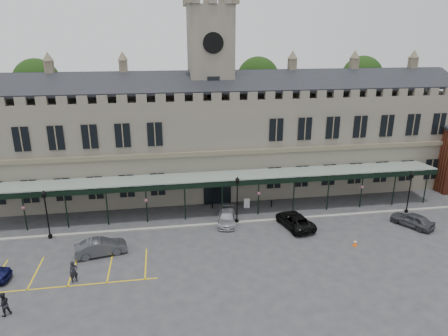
{
  "coord_description": "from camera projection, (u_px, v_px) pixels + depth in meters",
  "views": [
    {
      "loc": [
        -6.11,
        -31.87,
        18.71
      ],
      "look_at": [
        0.0,
        6.0,
        6.0
      ],
      "focal_mm": 32.0,
      "sensor_mm": 36.0,
      "label": 1
    }
  ],
  "objects": [
    {
      "name": "lamp_post_right",
      "position": [
        410.0,
        188.0,
        43.63
      ],
      "size": [
        0.46,
        0.46,
        4.83
      ],
      "color": "black",
      "rests_on": "ground"
    },
    {
      "name": "car_right_a",
      "position": [
        412.0,
        220.0,
        41.08
      ],
      "size": [
        3.67,
        4.54,
        1.45
      ],
      "primitive_type": "imported",
      "rotation": [
        0.0,
        0.0,
        3.68
      ],
      "color": "#3A3C42",
      "rests_on": "ground"
    },
    {
      "name": "tree_behind_left",
      "position": [
        37.0,
        83.0,
        52.75
      ],
      "size": [
        6.0,
        6.0,
        16.0
      ],
      "color": "#332314",
      "rests_on": "ground"
    },
    {
      "name": "person_b",
      "position": [
        3.0,
        304.0,
        27.85
      ],
      "size": [
        1.1,
        1.07,
        1.79
      ],
      "primitive_type": "imported",
      "rotation": [
        0.0,
        0.0,
        3.79
      ],
      "color": "black",
      "rests_on": "ground"
    },
    {
      "name": "lamp_post_mid",
      "position": [
        237.0,
        196.0,
        41.08
      ],
      "size": [
        0.49,
        0.49,
        5.17
      ],
      "color": "black",
      "rests_on": "ground"
    },
    {
      "name": "car_taxi",
      "position": [
        227.0,
        218.0,
        41.78
      ],
      "size": [
        2.55,
        4.6,
        1.26
      ],
      "primitive_type": "imported",
      "rotation": [
        0.0,
        0.0,
        -0.19
      ],
      "color": "#9B9EA3",
      "rests_on": "ground"
    },
    {
      "name": "canopy",
      "position": [
        222.0,
        195.0,
        42.91
      ],
      "size": [
        50.0,
        4.1,
        4.3
      ],
      "color": "#8C9E93",
      "rests_on": "ground"
    },
    {
      "name": "clock_tower",
      "position": [
        211.0,
        85.0,
        47.54
      ],
      "size": [
        5.6,
        5.6,
        24.8
      ],
      "color": "#625D52",
      "rests_on": "ground"
    },
    {
      "name": "bollard_left",
      "position": [
        212.0,
        205.0,
        45.51
      ],
      "size": [
        0.15,
        0.15,
        0.82
      ],
      "primitive_type": "cylinder",
      "color": "black",
      "rests_on": "ground"
    },
    {
      "name": "traffic_cone",
      "position": [
        355.0,
        243.0,
        37.33
      ],
      "size": [
        0.41,
        0.41,
        0.65
      ],
      "rotation": [
        0.0,
        0.0,
        -0.37
      ],
      "color": "#EA5807",
      "rests_on": "ground"
    },
    {
      "name": "parking_markings",
      "position": [
        72.0,
        273.0,
        33.15
      ],
      "size": [
        16.0,
        6.0,
        0.01
      ],
      "primitive_type": null,
      "color": "gold",
      "rests_on": "ground"
    },
    {
      "name": "car_van",
      "position": [
        295.0,
        220.0,
        40.95
      ],
      "size": [
        3.39,
        5.52,
        1.43
      ],
      "primitive_type": "imported",
      "rotation": [
        0.0,
        0.0,
        3.35
      ],
      "color": "black",
      "rests_on": "ground"
    },
    {
      "name": "person_a",
      "position": [
        74.0,
        272.0,
        31.65
      ],
      "size": [
        0.79,
        0.67,
        1.84
      ],
      "primitive_type": "imported",
      "rotation": [
        0.0,
        0.0,
        0.4
      ],
      "color": "black",
      "rests_on": "ground"
    },
    {
      "name": "tree_behind_right",
      "position": [
        362.0,
        77.0,
        59.71
      ],
      "size": [
        6.0,
        6.0,
        16.0
      ],
      "color": "#332314",
      "rests_on": "ground"
    },
    {
      "name": "car_left_b",
      "position": [
        101.0,
        247.0,
        35.71
      ],
      "size": [
        4.75,
        2.47,
        1.49
      ],
      "primitive_type": "imported",
      "rotation": [
        0.0,
        0.0,
        1.78
      ],
      "color": "#3A3C42",
      "rests_on": "ground"
    },
    {
      "name": "kerb",
      "position": [
        225.0,
        223.0,
        41.81
      ],
      "size": [
        60.0,
        0.4,
        0.12
      ],
      "primitive_type": "cube",
      "color": "gray",
      "rests_on": "ground"
    },
    {
      "name": "ground",
      "position": [
        234.0,
        250.0,
        36.68
      ],
      "size": [
        140.0,
        140.0,
        0.0
      ],
      "primitive_type": "plane",
      "color": "#303033"
    },
    {
      "name": "bollard_right",
      "position": [
        272.0,
        203.0,
        45.8
      ],
      "size": [
        0.15,
        0.15,
        0.86
      ],
      "primitive_type": "cylinder",
      "color": "black",
      "rests_on": "ground"
    },
    {
      "name": "station_building",
      "position": [
        211.0,
        140.0,
        49.55
      ],
      "size": [
        60.0,
        10.36,
        17.3
      ],
      "color": "#625D52",
      "rests_on": "ground"
    },
    {
      "name": "tree_behind_mid",
      "position": [
        258.0,
        79.0,
        57.29
      ],
      "size": [
        6.0,
        6.0,
        16.0
      ],
      "color": "#332314",
      "rests_on": "ground"
    },
    {
      "name": "sign_board",
      "position": [
        247.0,
        203.0,
        45.52
      ],
      "size": [
        0.67,
        0.13,
        1.14
      ],
      "rotation": [
        0.0,
        0.0,
        -0.12
      ],
      "color": "black",
      "rests_on": "ground"
    },
    {
      "name": "lamp_post_left",
      "position": [
        46.0,
        210.0,
        37.94
      ],
      "size": [
        0.47,
        0.47,
        5.02
      ],
      "color": "black",
      "rests_on": "ground"
    }
  ]
}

